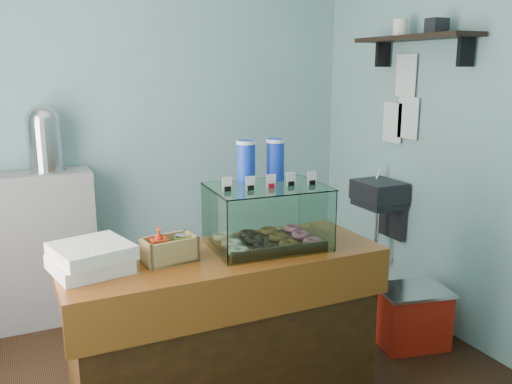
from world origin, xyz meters
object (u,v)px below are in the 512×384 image
coffee_urn (44,137)px  red_cooler (411,316)px  counter (225,334)px  display_case (266,211)px

coffee_urn → red_cooler: size_ratio=0.91×
counter → coffee_urn: 1.93m
red_cooler → coffee_urn: bearing=157.7°
display_case → red_cooler: display_case is taller
display_case → red_cooler: (1.14, 0.11, -0.88)m
display_case → coffee_urn: size_ratio=1.32×
coffee_urn → counter: bearing=-66.4°
counter → display_case: 0.67m
display_case → coffee_urn: (-0.94, 1.52, 0.26)m
red_cooler → counter: bearing=-161.4°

